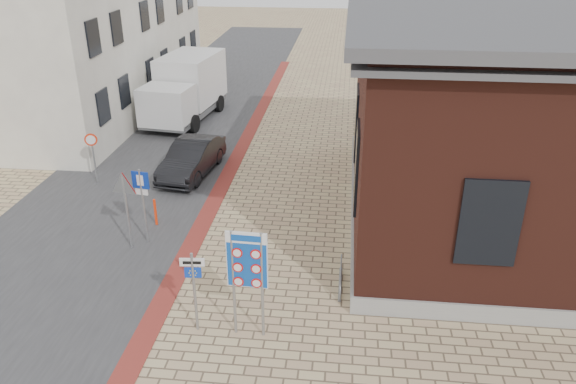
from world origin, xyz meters
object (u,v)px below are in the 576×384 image
at_px(sedan, 192,158).
at_px(parking_sign, 142,193).
at_px(border_sign, 247,262).
at_px(bollard, 155,212).
at_px(essen_sign, 194,281).
at_px(box_truck, 186,88).

height_order(sedan, parking_sign, parking_sign).
bearing_deg(border_sign, parking_sign, 137.04).
bearing_deg(bollard, essen_sign, -61.95).
bearing_deg(sedan, parking_sign, -83.08).
bearing_deg(bollard, border_sign, -51.83).
distance_m(sedan, bollard, 4.29).
relative_size(sedan, bollard, 4.38).
relative_size(essen_sign, bollard, 2.31).
height_order(essen_sign, parking_sign, parking_sign).
relative_size(border_sign, bollard, 3.01).
height_order(box_truck, border_sign, box_truck).
height_order(box_truck, essen_sign, box_truck).
xyz_separation_m(border_sign, parking_sign, (-3.94, 4.00, -0.36)).
relative_size(sedan, border_sign, 1.46).
distance_m(border_sign, bollard, 6.66).
bearing_deg(bollard, sedan, 88.78).
relative_size(box_truck, bollard, 6.61).
distance_m(box_truck, parking_sign, 12.47).
relative_size(box_truck, parking_sign, 2.52).
height_order(box_truck, bollard, box_truck).
bearing_deg(essen_sign, parking_sign, 118.45).
xyz_separation_m(box_truck, essen_sign, (4.71, -16.28, -0.19)).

